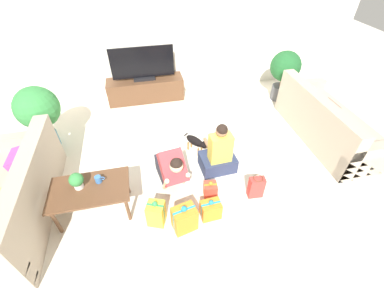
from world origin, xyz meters
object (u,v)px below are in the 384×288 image
at_px(potted_plant_corner_left, 38,109).
at_px(dog, 197,142).
at_px(potted_plant_corner_right, 285,70).
at_px(tabletop_plant, 77,181).
at_px(sofa_right, 326,123).
at_px(tv_console, 146,89).
at_px(person_sitting, 219,154).
at_px(gift_box_d, 156,213).
at_px(person_kneeling, 171,168).
at_px(gift_box_c, 210,190).
at_px(mug, 99,179).
at_px(coffee_table, 90,191).
at_px(tv, 143,65).
at_px(gift_box_a, 184,219).
at_px(gift_box_b, 211,210).
at_px(gift_bag_a, 256,187).
at_px(sofa_left, 14,200).

height_order(potted_plant_corner_left, dog, potted_plant_corner_left).
distance_m(potted_plant_corner_right, tabletop_plant, 4.35).
relative_size(sofa_right, tv_console, 1.33).
distance_m(potted_plant_corner_right, person_sitting, 2.61).
distance_m(tv_console, gift_box_d, 3.07).
relative_size(dog, tabletop_plant, 1.94).
distance_m(person_kneeling, gift_box_c, 0.63).
bearing_deg(mug, potted_plant_corner_right, 30.06).
height_order(sofa_right, coffee_table, sofa_right).
xyz_separation_m(tv, potted_plant_corner_right, (2.80, -0.58, -0.11)).
bearing_deg(sofa_right, gift_box_c, 110.25).
bearing_deg(gift_box_a, gift_box_d, 154.69).
xyz_separation_m(gift_box_b, gift_box_d, (-0.69, 0.07, 0.04)).
xyz_separation_m(person_kneeling, gift_box_a, (0.04, -0.75, -0.13)).
xyz_separation_m(sofa_right, tv_console, (-2.95, 1.97, -0.06)).
height_order(sofa_right, tabletop_plant, sofa_right).
bearing_deg(dog, coffee_table, 171.86).
bearing_deg(gift_bag_a, potted_plant_corner_right, 56.81).
height_order(dog, tabletop_plant, tabletop_plant).
height_order(tv, gift_bag_a, tv).
xyz_separation_m(gift_box_c, gift_bag_a, (0.61, -0.12, 0.05)).
relative_size(person_kneeling, gift_bag_a, 2.14).
bearing_deg(coffee_table, gift_box_a, -24.22).
xyz_separation_m(dog, tabletop_plant, (-1.67, -0.79, 0.36)).
xyz_separation_m(gift_bag_a, mug, (-2.03, 0.30, 0.33)).
bearing_deg(person_kneeling, mug, -178.15).
bearing_deg(gift_box_c, sofa_right, 20.25).
bearing_deg(tv, potted_plant_corner_left, -145.08).
bearing_deg(coffee_table, gift_box_d, -23.75).
bearing_deg(potted_plant_corner_left, gift_box_a, -46.98).
bearing_deg(gift_box_b, mug, 159.94).
bearing_deg(gift_box_d, gift_box_c, 17.70).
distance_m(sofa_left, potted_plant_corner_left, 1.46).
bearing_deg(mug, person_kneeling, 10.70).
bearing_deg(sofa_left, tabletop_plant, 82.40).
bearing_deg(sofa_left, dog, 105.05).
bearing_deg(sofa_left, gift_box_b, 76.95).
distance_m(coffee_table, mug, 0.18).
bearing_deg(tabletop_plant, person_kneeling, 10.51).
xyz_separation_m(person_kneeling, gift_box_c, (0.48, -0.35, -0.19)).
height_order(potted_plant_corner_left, person_kneeling, potted_plant_corner_left).
xyz_separation_m(tv, gift_box_c, (0.64, -2.82, -0.65)).
xyz_separation_m(gift_box_a, gift_box_c, (0.44, 0.40, -0.06)).
xyz_separation_m(gift_box_b, gift_box_c, (0.08, 0.31, -0.01)).
relative_size(sofa_left, gift_bag_a, 5.74).
distance_m(sofa_left, tv, 3.21).
height_order(gift_box_c, tabletop_plant, tabletop_plant).
xyz_separation_m(coffee_table, mug, (0.12, 0.08, 0.10)).
bearing_deg(coffee_table, mug, 35.59).
xyz_separation_m(dog, gift_box_c, (-0.03, -0.92, -0.10)).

